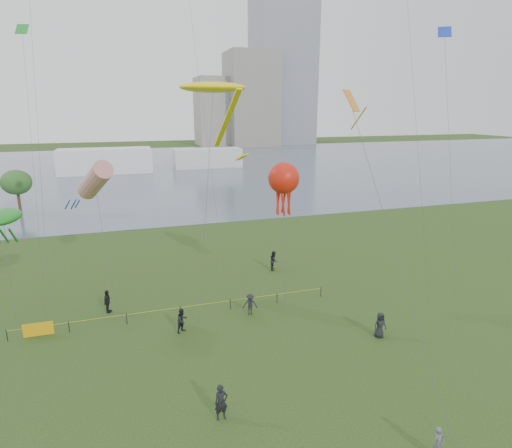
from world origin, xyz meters
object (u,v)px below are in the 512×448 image
object	(u,v)px
fence	(96,321)
kite_flyer	(438,443)
kite_stingray	(213,88)
kite_octopus	(284,179)

from	to	relation	value
fence	kite_flyer	distance (m)	23.45
kite_flyer	kite_stingray	distance (m)	27.04
fence	kite_stingray	size ratio (longest dim) A/B	1.37
fence	kite_flyer	size ratio (longest dim) A/B	14.55
fence	kite_octopus	world-z (taller)	kite_octopus
fence	kite_octopus	bearing A→B (deg)	1.21
kite_stingray	kite_octopus	distance (m)	8.82
fence	kite_octopus	size ratio (longest dim) A/B	2.07
fence	kite_stingray	bearing A→B (deg)	18.14
kite_stingray	kite_octopus	xyz separation A→B (m)	(4.79, -2.92, -6.81)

